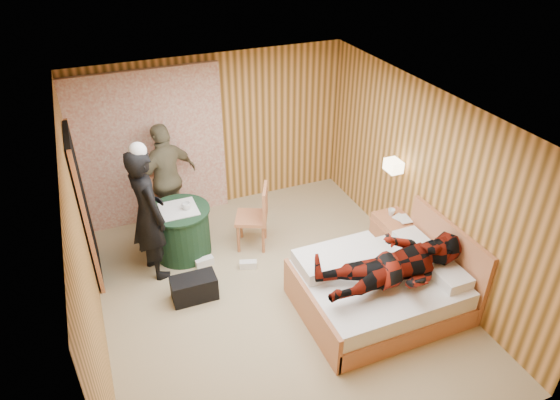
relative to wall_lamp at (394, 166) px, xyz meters
name	(u,v)px	position (x,y,z in m)	size (l,w,h in m)	color
floor	(275,296)	(-1.92, -0.45, -1.30)	(4.20, 5.00, 0.01)	tan
ceiling	(274,115)	(-1.92, -0.45, 1.20)	(4.20, 5.00, 0.01)	silver
wall_back	(215,134)	(-1.92, 2.05, -0.05)	(4.20, 0.02, 2.50)	#DD9C54
wall_left	(85,258)	(-4.02, -0.45, -0.05)	(0.02, 5.00, 2.50)	#DD9C54
wall_right	(424,182)	(0.18, -0.45, -0.05)	(0.02, 5.00, 2.50)	#DD9C54
curtain	(152,149)	(-2.92, 1.98, -0.10)	(2.20, 0.08, 2.40)	silver
doorway	(84,208)	(-3.98, 0.95, -0.28)	(0.06, 0.90, 2.05)	black
wall_lamp	(394,166)	(0.00, 0.00, 0.00)	(0.26, 0.24, 0.16)	gold
bed	(379,288)	(-0.79, -1.11, -1.00)	(1.94, 1.48, 1.02)	tan
nightstand	(394,237)	(-0.04, -0.28, -0.99)	(0.46, 0.62, 0.60)	tan
round_table	(181,231)	(-2.80, 0.90, -0.92)	(0.85, 0.85, 0.76)	#1B3B1F
chair_far	(168,199)	(-2.84, 1.57, -0.76)	(0.55, 0.55, 0.93)	tan
chair_near	(257,213)	(-1.74, 0.67, -0.73)	(0.59, 0.59, 0.98)	tan
duffel_bag	(194,288)	(-2.89, -0.09, -1.14)	(0.57, 0.30, 0.32)	black
sneaker_left	(248,265)	(-2.05, 0.22, -1.25)	(0.24, 0.10, 0.11)	white
sneaker_right	(204,262)	(-2.60, 0.51, -1.24)	(0.26, 0.10, 0.11)	white
woman_standing	(148,214)	(-3.24, 0.65, -0.37)	(0.68, 0.44, 1.86)	black
man_at_table	(167,178)	(-2.80, 1.61, -0.44)	(1.01, 0.42, 1.72)	#746B4D
man_on_bed	(397,257)	(-0.77, -1.33, -0.36)	(1.77, 0.67, 0.86)	maroon
book_lower	(398,221)	(-0.04, -0.33, -0.69)	(0.17, 0.22, 0.02)	white
book_upper	(399,220)	(-0.04, -0.33, -0.67)	(0.16, 0.22, 0.02)	white
cup_nightstand	(391,212)	(-0.04, -0.15, -0.65)	(0.10, 0.10, 0.09)	white
cup_table	(186,206)	(-2.70, 0.85, -0.50)	(0.12, 0.12, 0.10)	white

